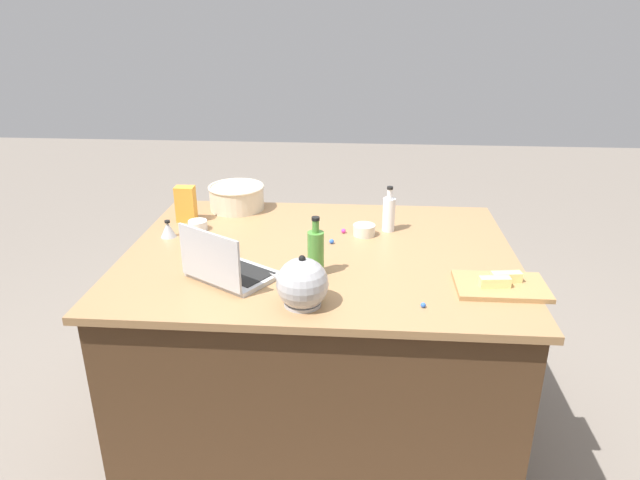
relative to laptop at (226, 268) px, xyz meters
The scene contains 18 objects.
ground_plane 1.05m from the laptop, 138.05° to the right, with size 12.00×12.00×0.00m, color slate.
island_counter 0.66m from the laptop, 138.05° to the right, with size 1.62×1.23×0.90m.
laptop is the anchor object (origin of this frame).
mixing_bowl_large 0.81m from the laptop, 80.87° to the right, with size 0.28×0.28×0.12m.
bottle_vinegar 0.84m from the laptop, 138.36° to the right, with size 0.06×0.06×0.21m.
bottle_olive 0.34m from the laptop, 166.77° to the right, with size 0.06×0.06×0.23m.
kettle 0.35m from the laptop, 150.71° to the left, with size 0.21×0.18×0.20m.
cutting_board 1.01m from the laptop, behind, with size 0.33×0.22×0.02m, color #AD7F4C.
butter_stick_left 1.04m from the laptop, behind, with size 0.11×0.04×0.04m, color #F4E58C.
butter_stick_right 0.98m from the laptop, behind, with size 0.11×0.04×0.04m, color #F4E58C.
ramekin_small 0.71m from the laptop, 136.38° to the right, with size 0.10×0.10×0.05m, color beige.
ramekin_medium 0.56m from the laptop, 63.59° to the right, with size 0.09×0.09×0.04m, color white.
kitchen_timer 0.54m from the laptop, 48.77° to the right, with size 0.07×0.07×0.08m.
candy_bag 0.70m from the laptop, 61.53° to the right, with size 0.09×0.06×0.17m, color gold.
candy_0 0.66m from the laptop, 129.66° to the right, with size 0.02×0.02×0.02m, color #CC3399.
candy_1 0.53m from the laptop, 134.52° to the right, with size 0.02×0.02×0.02m, color blue.
candy_2 0.74m from the laptop, 167.44° to the left, with size 0.02×0.02×0.02m, color blue.
candy_3 0.42m from the laptop, 65.99° to the right, with size 0.02×0.02×0.02m, color orange.
Camera 1 is at (-0.16, 2.19, 1.86)m, focal length 32.02 mm.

